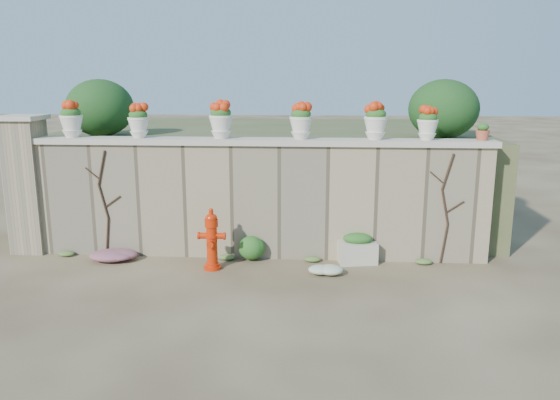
# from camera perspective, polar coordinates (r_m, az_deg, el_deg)

# --- Properties ---
(ground) EXTENTS (80.00, 80.00, 0.00)m
(ground) POSITION_cam_1_polar(r_m,az_deg,el_deg) (8.21, -3.80, -9.72)
(ground) COLOR #473623
(ground) RESTS_ON ground
(stone_wall) EXTENTS (8.00, 0.40, 2.00)m
(stone_wall) POSITION_cam_1_polar(r_m,az_deg,el_deg) (9.62, -2.45, -0.11)
(stone_wall) COLOR gray
(stone_wall) RESTS_ON ground
(wall_cap) EXTENTS (8.10, 0.52, 0.10)m
(wall_cap) POSITION_cam_1_polar(r_m,az_deg,el_deg) (9.44, -2.51, 6.12)
(wall_cap) COLOR #BFB7A1
(wall_cap) RESTS_ON stone_wall
(gate_pillar) EXTENTS (0.72, 0.72, 2.48)m
(gate_pillar) POSITION_cam_1_polar(r_m,az_deg,el_deg) (10.84, -24.84, 1.56)
(gate_pillar) COLOR gray
(gate_pillar) RESTS_ON ground
(raised_fill) EXTENTS (9.00, 6.00, 2.00)m
(raised_fill) POSITION_cam_1_polar(r_m,az_deg,el_deg) (12.74, -0.85, 3.05)
(raised_fill) COLOR #384C23
(raised_fill) RESTS_ON ground
(back_shrub_left) EXTENTS (1.30, 1.30, 1.10)m
(back_shrub_left) POSITION_cam_1_polar(r_m,az_deg,el_deg) (11.36, -18.29, 9.13)
(back_shrub_left) COLOR #143814
(back_shrub_left) RESTS_ON raised_fill
(back_shrub_right) EXTENTS (1.30, 1.30, 1.10)m
(back_shrub_right) POSITION_cam_1_polar(r_m,az_deg,el_deg) (10.79, 16.71, 9.09)
(back_shrub_right) COLOR #143814
(back_shrub_right) RESTS_ON raised_fill
(vine_left) EXTENTS (0.60, 0.04, 1.91)m
(vine_left) POSITION_cam_1_polar(r_m,az_deg,el_deg) (10.06, -17.90, -0.20)
(vine_left) COLOR black
(vine_left) RESTS_ON ground
(vine_right) EXTENTS (0.60, 0.04, 1.91)m
(vine_right) POSITION_cam_1_polar(r_m,az_deg,el_deg) (9.59, 16.93, -0.74)
(vine_right) COLOR black
(vine_right) RESTS_ON ground
(fire_hydrant) EXTENTS (0.44, 0.31, 1.03)m
(fire_hydrant) POSITION_cam_1_polar(r_m,az_deg,el_deg) (9.09, -7.15, -4.06)
(fire_hydrant) COLOR red
(fire_hydrant) RESTS_ON ground
(planter_box) EXTENTS (0.70, 0.48, 0.53)m
(planter_box) POSITION_cam_1_polar(r_m,az_deg,el_deg) (9.49, 8.10, -5.10)
(planter_box) COLOR #BFB7A1
(planter_box) RESTS_ON ground
(green_shrub) EXTENTS (0.55, 0.50, 0.53)m
(green_shrub) POSITION_cam_1_polar(r_m,az_deg,el_deg) (9.53, -3.09, -4.81)
(green_shrub) COLOR #1E5119
(green_shrub) RESTS_ON ground
(magenta_clump) EXTENTS (0.90, 0.60, 0.24)m
(magenta_clump) POSITION_cam_1_polar(r_m,az_deg,el_deg) (9.96, -16.89, -5.45)
(magenta_clump) COLOR #B6247B
(magenta_clump) RESTS_ON ground
(white_flowers) EXTENTS (0.57, 0.45, 0.20)m
(white_flowers) POSITION_cam_1_polar(r_m,az_deg,el_deg) (8.88, 4.74, -7.27)
(white_flowers) COLOR white
(white_flowers) RESTS_ON ground
(urn_pot_0) EXTENTS (0.40, 0.40, 0.62)m
(urn_pot_0) POSITION_cam_1_polar(r_m,az_deg,el_deg) (10.29, -20.98, 7.84)
(urn_pot_0) COLOR silver
(urn_pot_0) RESTS_ON wall_cap
(urn_pot_1) EXTENTS (0.37, 0.37, 0.57)m
(urn_pot_1) POSITION_cam_1_polar(r_m,az_deg,el_deg) (9.85, -14.57, 7.96)
(urn_pot_1) COLOR silver
(urn_pot_1) RESTS_ON wall_cap
(urn_pot_2) EXTENTS (0.41, 0.41, 0.64)m
(urn_pot_2) POSITION_cam_1_polar(r_m,az_deg,el_deg) (9.49, -6.19, 8.31)
(urn_pot_2) COLOR silver
(urn_pot_2) RESTS_ON wall_cap
(urn_pot_3) EXTENTS (0.39, 0.39, 0.61)m
(urn_pot_3) POSITION_cam_1_polar(r_m,az_deg,el_deg) (9.35, 2.20, 8.23)
(urn_pot_3) COLOR silver
(urn_pot_3) RESTS_ON wall_cap
(urn_pot_4) EXTENTS (0.40, 0.40, 0.62)m
(urn_pot_4) POSITION_cam_1_polar(r_m,az_deg,el_deg) (9.40, 9.96, 8.10)
(urn_pot_4) COLOR silver
(urn_pot_4) RESTS_ON wall_cap
(urn_pot_5) EXTENTS (0.35, 0.35, 0.55)m
(urn_pot_5) POSITION_cam_1_polar(r_m,az_deg,el_deg) (9.53, 15.17, 7.70)
(urn_pot_5) COLOR silver
(urn_pot_5) RESTS_ON wall_cap
(terracotta_pot) EXTENTS (0.23, 0.23, 0.28)m
(terracotta_pot) POSITION_cam_1_polar(r_m,az_deg,el_deg) (9.75, 20.41, 6.61)
(terracotta_pot) COLOR #AD4B35
(terracotta_pot) RESTS_ON wall_cap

